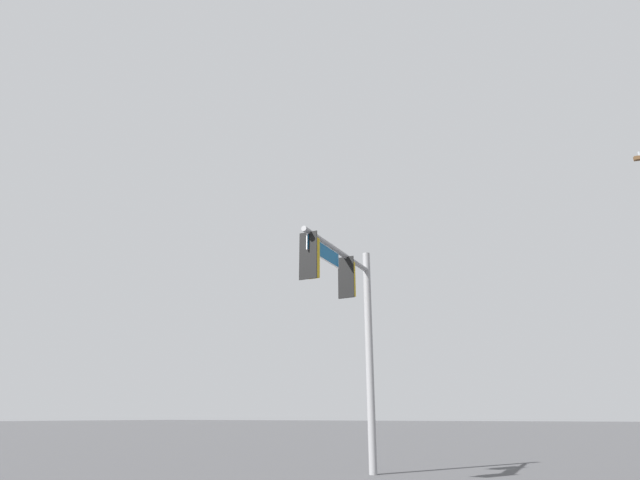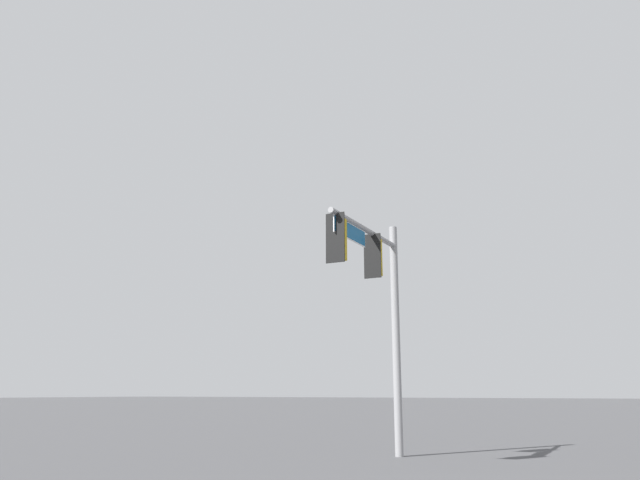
% 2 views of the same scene
% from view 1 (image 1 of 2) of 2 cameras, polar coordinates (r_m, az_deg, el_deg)
% --- Properties ---
extents(signal_pole_near, '(4.61, 0.58, 6.92)m').
position_cam_1_polar(signal_pole_near, '(15.35, 3.52, -7.89)').
color(signal_pole_near, gray).
rests_on(signal_pole_near, ground_plane).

